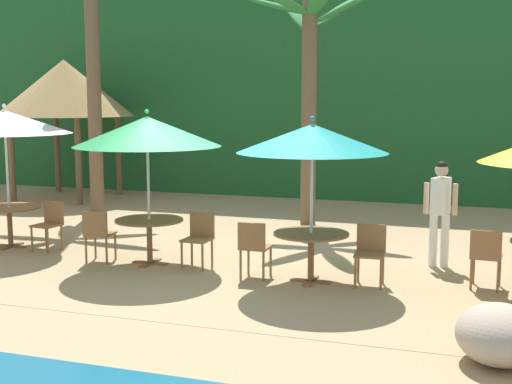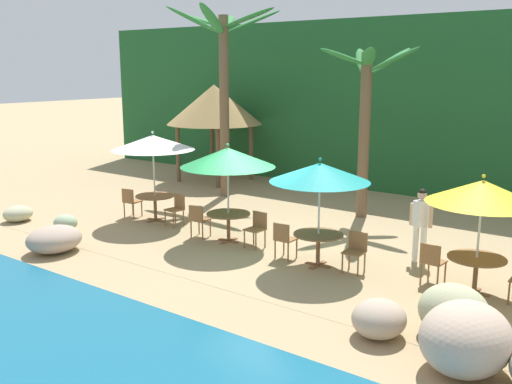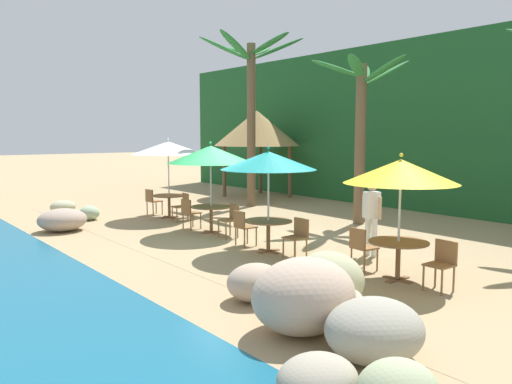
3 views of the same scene
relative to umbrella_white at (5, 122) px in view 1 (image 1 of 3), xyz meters
name	(u,v)px [view 1 (image 1 of 3)]	position (x,y,z in m)	size (l,w,h in m)	color
ground_plane	(215,269)	(4.13, -0.34, -2.26)	(120.00, 120.00, 0.00)	tan
terrace_deck	(215,269)	(4.13, -0.34, -2.25)	(18.00, 5.20, 0.01)	tan
foliage_backdrop	(335,86)	(4.13, 8.66, 0.74)	(28.00, 2.40, 6.00)	#1E5628
rock_seawall	(453,328)	(7.84, -3.19, -1.87)	(15.80, 3.19, 1.04)	#B4B38D
umbrella_white	(5,122)	(0.00, 0.00, 0.00)	(2.34, 2.34, 2.58)	silver
dining_table_white	(9,214)	(0.00, 0.00, -1.64)	(1.10, 1.10, 0.74)	brown
chair_white_seaward	(50,222)	(0.85, -0.01, -1.74)	(0.47, 0.47, 0.87)	olive
umbrella_green	(147,132)	(2.99, -0.35, -0.10)	(2.35, 2.35, 2.50)	silver
dining_table_green	(149,227)	(2.99, -0.35, -1.64)	(1.10, 1.10, 0.74)	brown
chair_green_seaward	(199,236)	(3.84, -0.30, -1.74)	(0.44, 0.45, 0.87)	olive
chair_green_inland	(98,232)	(2.15, -0.55, -1.74)	(0.47, 0.48, 0.87)	olive
umbrella_teal	(312,139)	(5.73, -0.61, -0.15)	(2.18, 2.18, 2.43)	silver
dining_table_teal	(311,241)	(5.73, -0.61, -1.64)	(1.10, 1.10, 0.74)	brown
chair_teal_seaward	(370,250)	(6.58, -0.47, -1.74)	(0.44, 0.45, 0.87)	olive
chair_teal_inland	(254,245)	(4.88, -0.69, -1.74)	(0.42, 0.43, 0.87)	olive
chair_yellow_inland	(486,254)	(8.16, -0.23, -1.74)	(0.45, 0.46, 0.87)	olive
palm_tree_nearest	(92,27)	(-0.48, 3.73, 2.02)	(3.93, 3.64, 6.22)	brown
palm_tree_second	(309,65)	(4.55, 3.93, 1.10)	(3.05, 2.80, 4.92)	brown
palapa_hut	(64,89)	(-2.55, 5.66, 0.67)	(3.63, 3.63, 3.69)	brown
waiter_in_white	(440,206)	(7.45, 0.93, -1.27)	(0.52, 0.39, 1.70)	white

